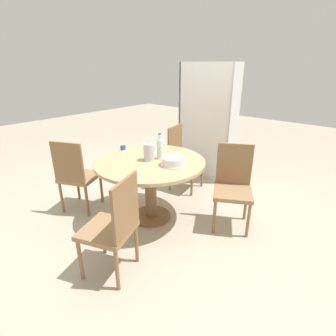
% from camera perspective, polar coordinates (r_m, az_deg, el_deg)
% --- Properties ---
extents(ground_plane, '(14.00, 14.00, 0.00)m').
position_cam_1_polar(ground_plane, '(3.32, -3.62, -10.57)').
color(ground_plane, '#B2A893').
extents(dining_table, '(1.26, 1.26, 0.75)m').
position_cam_1_polar(dining_table, '(3.04, -3.89, -0.82)').
color(dining_table, brown).
rests_on(dining_table, ground_plane).
extents(chair_a, '(0.56, 0.56, 0.95)m').
position_cam_1_polar(chair_a, '(3.44, -19.33, -1.35)').
color(chair_a, olive).
rests_on(chair_a, ground_plane).
extents(chair_b, '(0.54, 0.54, 0.95)m').
position_cam_1_polar(chair_b, '(2.33, -11.74, -12.16)').
color(chair_b, olive).
rests_on(chair_b, ground_plane).
extents(chair_c, '(0.57, 0.57, 0.95)m').
position_cam_1_polar(chair_c, '(3.06, 13.95, -3.63)').
color(chair_c, olive).
rests_on(chair_c, ground_plane).
extents(chair_d, '(0.49, 0.49, 0.95)m').
position_cam_1_polar(chair_d, '(3.87, 3.20, 2.48)').
color(chair_d, olive).
rests_on(chair_d, ground_plane).
extents(bookshelf, '(0.95, 0.28, 1.80)m').
position_cam_1_polar(bookshelf, '(4.28, 8.36, 10.10)').
color(bookshelf, silver).
rests_on(bookshelf, ground_plane).
extents(coffee_pot, '(0.12, 0.12, 0.23)m').
position_cam_1_polar(coffee_pot, '(2.96, -4.19, 3.64)').
color(coffee_pot, silver).
rests_on(coffee_pot, dining_table).
extents(water_bottle, '(0.07, 0.07, 0.30)m').
position_cam_1_polar(water_bottle, '(3.00, -1.81, 4.28)').
color(water_bottle, silver).
rests_on(water_bottle, dining_table).
extents(cake_main, '(0.28, 0.28, 0.09)m').
position_cam_1_polar(cake_main, '(2.83, 1.12, 1.48)').
color(cake_main, silver).
rests_on(cake_main, dining_table).
extents(cup_a, '(0.12, 0.12, 0.06)m').
position_cam_1_polar(cup_a, '(3.37, -9.76, 4.19)').
color(cup_a, white).
rests_on(cup_a, dining_table).
extents(cup_b, '(0.12, 0.12, 0.06)m').
position_cam_1_polar(cup_b, '(3.23, -3.56, 3.72)').
color(cup_b, white).
rests_on(cup_b, dining_table).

